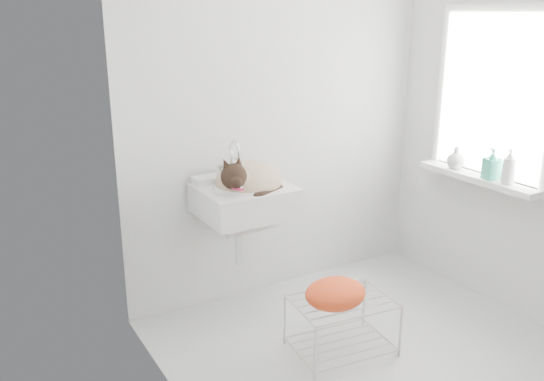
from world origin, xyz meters
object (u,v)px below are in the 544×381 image
bottle_b (490,179)px  cat (248,180)px  bottle_a (507,184)px  bottle_c (455,168)px  wire_rack (341,327)px  sink (245,186)px

bottle_b → cat: bearing=155.9°
bottle_b → bottle_a: bearing=-90.0°
bottle_a → bottle_b: (0.00, 0.12, 0.00)m
bottle_b → bottle_c: bottle_b is taller
cat → wire_rack: size_ratio=0.90×
wire_rack → bottle_a: bottle_a is taller
bottle_a → bottle_b: 0.12m
bottle_c → sink: bearing=166.0°
bottle_a → bottle_c: bearing=90.0°
sink → bottle_c: size_ratio=3.64×
sink → bottle_a: (1.41, -0.76, 0.00)m
bottle_a → bottle_c: (0.00, 0.41, 0.00)m
sink → wire_rack: bearing=-68.1°
cat → bottle_c: size_ratio=3.21×
sink → bottle_a: 1.60m
cat → wire_rack: cat is taller
bottle_b → bottle_c: size_ratio=1.30×
wire_rack → bottle_c: size_ratio=3.55×
wire_rack → bottle_b: bearing=0.7°
sink → cat: 0.05m
sink → bottle_a: sink is taller
wire_rack → bottle_a: (1.14, -0.11, 0.70)m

